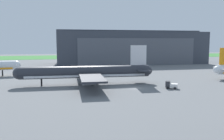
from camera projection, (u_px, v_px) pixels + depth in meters
The scene contains 5 objects.
ground_plane at pixel (135, 88), 77.19m from camera, with size 440.00×440.00×0.00m, color slate.
grass_field_strip at pixel (84, 57), 233.41m from camera, with size 440.00×56.00×0.08m, color #397D36.
maintenance_hangar at pixel (131, 48), 162.86m from camera, with size 97.72×32.02×22.23m.
airliner_near_left at pixel (86, 72), 83.10m from camera, with size 47.76×39.07×13.53m.
baggage_tug at pixel (171, 85), 76.58m from camera, with size 4.21×3.63×2.34m.
Camera 1 is at (-23.67, -72.55, 14.96)m, focal length 38.71 mm.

